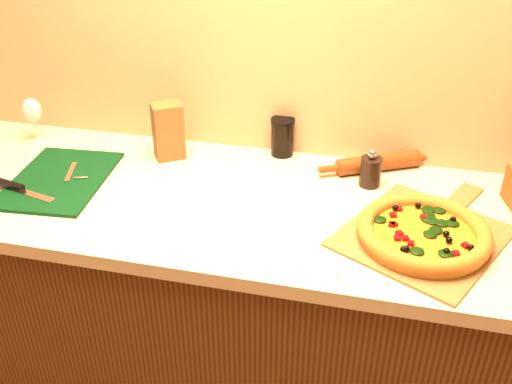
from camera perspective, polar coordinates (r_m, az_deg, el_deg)
name	(u,v)px	position (r m, az deg, el deg)	size (l,w,h in m)	color
cabinet	(254,323)	(1.90, -0.25, -13.00)	(2.80, 0.65, 0.86)	#441F0E
countertop	(253,206)	(1.62, -0.29, -1.46)	(2.84, 0.68, 0.04)	#C3B498
pizza_peel	(424,234)	(1.53, 16.49, -4.04)	(0.49, 0.56, 0.01)	brown
pizza	(423,233)	(1.48, 16.38, -3.94)	(0.33, 0.33, 0.05)	#B4832D
cutting_board	(58,180)	(1.80, -19.18, 1.18)	(0.31, 0.40, 0.03)	black
pepper_grinder	(371,171)	(1.69, 11.39, 2.12)	(0.06, 0.06, 0.12)	black
rolling_pin	(378,163)	(1.79, 12.11, 2.88)	(0.35, 0.20, 0.05)	#582A0F
wine_glass	(32,111)	(2.04, -21.49, 7.51)	(0.06, 0.06, 0.15)	silver
paper_bag	(168,131)	(1.82, -8.78, 6.03)	(0.09, 0.07, 0.18)	brown
dark_jar	(282,137)	(1.83, 2.66, 5.54)	(0.08, 0.08, 0.12)	black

